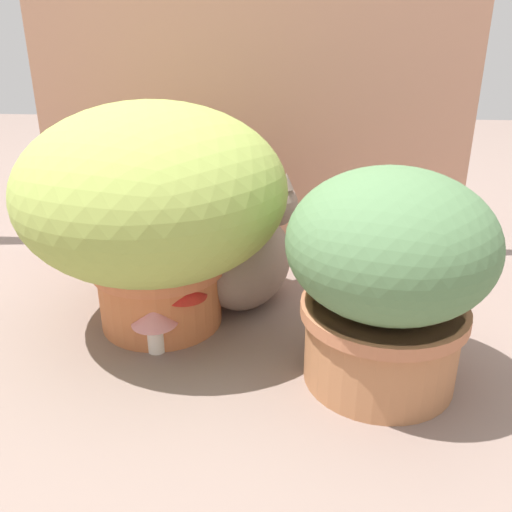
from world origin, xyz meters
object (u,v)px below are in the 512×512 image
cat (252,256)px  mushroom_ornament_red (183,296)px  grass_planter (154,202)px  leafy_planter (388,273)px  mushroom_ornament_pink (155,320)px

cat → mushroom_ornament_red: bearing=-124.1°
grass_planter → cat: (0.20, 0.11, -0.16)m
grass_planter → mushroom_ornament_red: 0.20m
mushroom_ornament_red → leafy_planter: bearing=-14.4°
cat → leafy_planter: bearing=-47.5°
leafy_planter → cat: 0.40m
grass_planter → mushroom_ornament_pink: bearing=-82.2°
grass_planter → leafy_planter: size_ratio=1.37×
grass_planter → leafy_planter: grass_planter is taller
leafy_planter → cat: (-0.26, 0.29, -0.10)m
cat → mushroom_ornament_red: size_ratio=2.31×
mushroom_ornament_pink → mushroom_ornament_red: 0.07m
mushroom_ornament_pink → mushroom_ornament_red: bearing=39.2°
grass_planter → leafy_planter: bearing=-21.5°
leafy_planter → mushroom_ornament_red: size_ratio=2.80×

